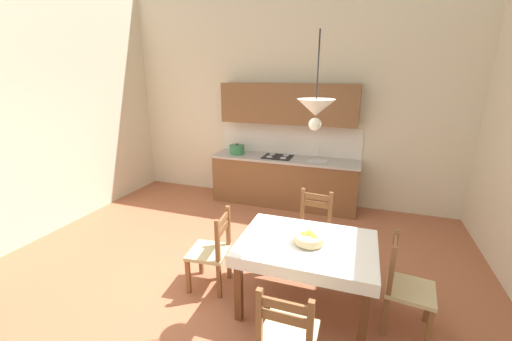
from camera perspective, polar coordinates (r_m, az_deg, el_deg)
The scene contains 10 objects.
ground_plane at distance 3.89m, azimuth -6.25°, elevation -20.98°, with size 6.72×6.45×0.10m, color #A86042.
wall_back at distance 5.90m, azimuth 5.88°, elevation 14.08°, with size 6.72×0.12×4.09m, color beige.
kitchen_cabinetry at distance 5.75m, azimuth 5.26°, elevation 2.01°, with size 2.67×0.63×2.20m.
dining_table at distance 3.29m, azimuth 9.14°, elevation -14.67°, with size 1.35×0.98×0.75m.
dining_chair_kitchen_side at distance 4.14m, azimuth 10.26°, elevation -10.55°, with size 0.45×0.45×0.93m.
dining_chair_camera_side at distance 2.69m, azimuth 5.77°, elevation -28.00°, with size 0.42×0.42×0.93m.
dining_chair_tv_side at distance 3.66m, azimuth -8.01°, elevation -14.39°, with size 0.46×0.46×0.93m.
dining_chair_window_side at distance 3.42m, azimuth 25.58°, elevation -18.63°, with size 0.47×0.47×0.93m.
fruit_bowl at distance 3.17m, azimuth 9.63°, elevation -12.07°, with size 0.30×0.30×0.12m.
pendant_lamp at distance 2.73m, azimuth 10.83°, elevation 10.99°, with size 0.32×0.32×0.80m.
Camera 1 is at (1.38, -2.74, 2.34)m, focal length 21.97 mm.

